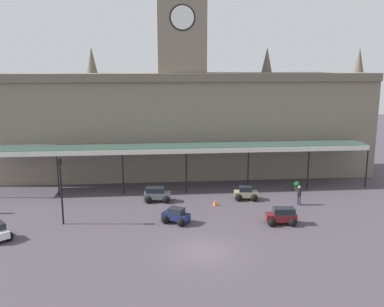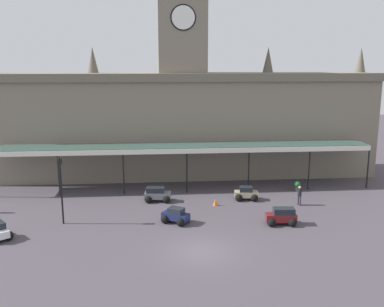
{
  "view_description": "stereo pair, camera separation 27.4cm",
  "coord_description": "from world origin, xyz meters",
  "px_view_note": "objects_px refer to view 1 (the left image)",
  "views": [
    {
      "loc": [
        -3.07,
        -25.47,
        11.82
      ],
      "look_at": [
        0.0,
        7.35,
        4.85
      ],
      "focal_mm": 40.38,
      "sensor_mm": 36.0,
      "label": 1
    },
    {
      "loc": [
        -2.8,
        -25.49,
        11.82
      ],
      "look_at": [
        0.0,
        7.35,
        4.85
      ],
      "focal_mm": 40.38,
      "sensor_mm": 36.0,
      "label": 2
    }
  ],
  "objects_px": {
    "pedestrian_beside_cars": "(299,195)",
    "car_navy_sedan": "(176,217)",
    "car_grey_estate": "(157,195)",
    "victorian_lamppost": "(61,183)",
    "car_maroon_estate": "(282,217)",
    "traffic_cone": "(215,202)",
    "planter_near_kerb": "(296,186)",
    "car_beige_sedan": "(246,194)"
  },
  "relations": [
    {
      "from": "car_maroon_estate",
      "to": "traffic_cone",
      "type": "distance_m",
      "value": 6.4
    },
    {
      "from": "car_grey_estate",
      "to": "pedestrian_beside_cars",
      "type": "bearing_deg",
      "value": -9.58
    },
    {
      "from": "pedestrian_beside_cars",
      "to": "victorian_lamppost",
      "type": "relative_size",
      "value": 0.32
    },
    {
      "from": "pedestrian_beside_cars",
      "to": "planter_near_kerb",
      "type": "xyz_separation_m",
      "value": [
        1.13,
        4.03,
        -0.42
      ]
    },
    {
      "from": "car_navy_sedan",
      "to": "traffic_cone",
      "type": "bearing_deg",
      "value": 46.91
    },
    {
      "from": "car_grey_estate",
      "to": "car_beige_sedan",
      "type": "relative_size",
      "value": 1.08
    },
    {
      "from": "car_grey_estate",
      "to": "pedestrian_beside_cars",
      "type": "relative_size",
      "value": 1.39
    },
    {
      "from": "car_navy_sedan",
      "to": "traffic_cone",
      "type": "relative_size",
      "value": 4.0
    },
    {
      "from": "car_maroon_estate",
      "to": "car_beige_sedan",
      "type": "xyz_separation_m",
      "value": [
        -1.39,
        6.01,
        -0.06
      ]
    },
    {
      "from": "car_beige_sedan",
      "to": "victorian_lamppost",
      "type": "height_order",
      "value": "victorian_lamppost"
    },
    {
      "from": "car_navy_sedan",
      "to": "car_maroon_estate",
      "type": "bearing_deg",
      "value": -7.14
    },
    {
      "from": "pedestrian_beside_cars",
      "to": "car_maroon_estate",
      "type": "bearing_deg",
      "value": -123.34
    },
    {
      "from": "car_grey_estate",
      "to": "car_navy_sedan",
      "type": "xyz_separation_m",
      "value": [
        1.35,
        -5.24,
        -0.06
      ]
    },
    {
      "from": "pedestrian_beside_cars",
      "to": "traffic_cone",
      "type": "bearing_deg",
      "value": 175.71
    },
    {
      "from": "pedestrian_beside_cars",
      "to": "car_grey_estate",
      "type": "bearing_deg",
      "value": 170.42
    },
    {
      "from": "car_maroon_estate",
      "to": "car_beige_sedan",
      "type": "relative_size",
      "value": 1.08
    },
    {
      "from": "car_maroon_estate",
      "to": "car_navy_sedan",
      "type": "distance_m",
      "value": 7.88
    },
    {
      "from": "car_navy_sedan",
      "to": "planter_near_kerb",
      "type": "xyz_separation_m",
      "value": [
        11.72,
        7.26,
        -0.01
      ]
    },
    {
      "from": "traffic_cone",
      "to": "car_maroon_estate",
      "type": "bearing_deg",
      "value": -47.77
    },
    {
      "from": "car_maroon_estate",
      "to": "traffic_cone",
      "type": "height_order",
      "value": "car_maroon_estate"
    },
    {
      "from": "car_maroon_estate",
      "to": "victorian_lamppost",
      "type": "distance_m",
      "value": 16.49
    },
    {
      "from": "pedestrian_beside_cars",
      "to": "victorian_lamppost",
      "type": "height_order",
      "value": "victorian_lamppost"
    },
    {
      "from": "car_beige_sedan",
      "to": "car_maroon_estate",
      "type": "bearing_deg",
      "value": -76.98
    },
    {
      "from": "pedestrian_beside_cars",
      "to": "car_navy_sedan",
      "type": "bearing_deg",
      "value": -163.04
    },
    {
      "from": "traffic_cone",
      "to": "planter_near_kerb",
      "type": "bearing_deg",
      "value": 23.13
    },
    {
      "from": "victorian_lamppost",
      "to": "planter_near_kerb",
      "type": "distance_m",
      "value": 21.37
    },
    {
      "from": "traffic_cone",
      "to": "planter_near_kerb",
      "type": "height_order",
      "value": "planter_near_kerb"
    },
    {
      "from": "car_beige_sedan",
      "to": "traffic_cone",
      "type": "relative_size",
      "value": 3.82
    },
    {
      "from": "car_maroon_estate",
      "to": "victorian_lamppost",
      "type": "relative_size",
      "value": 0.45
    },
    {
      "from": "traffic_cone",
      "to": "planter_near_kerb",
      "type": "distance_m",
      "value": 8.92
    },
    {
      "from": "victorian_lamppost",
      "to": "car_maroon_estate",
      "type": "bearing_deg",
      "value": -5.41
    },
    {
      "from": "pedestrian_beside_cars",
      "to": "victorian_lamppost",
      "type": "bearing_deg",
      "value": -171.99
    },
    {
      "from": "planter_near_kerb",
      "to": "car_grey_estate",
      "type": "bearing_deg",
      "value": -171.21
    },
    {
      "from": "car_beige_sedan",
      "to": "traffic_cone",
      "type": "distance_m",
      "value": 3.19
    },
    {
      "from": "car_grey_estate",
      "to": "car_navy_sedan",
      "type": "bearing_deg",
      "value": -75.58
    },
    {
      "from": "car_grey_estate",
      "to": "victorian_lamppost",
      "type": "height_order",
      "value": "victorian_lamppost"
    },
    {
      "from": "car_navy_sedan",
      "to": "pedestrian_beside_cars",
      "type": "relative_size",
      "value": 1.35
    },
    {
      "from": "car_grey_estate",
      "to": "traffic_cone",
      "type": "height_order",
      "value": "car_grey_estate"
    },
    {
      "from": "car_navy_sedan",
      "to": "victorian_lamppost",
      "type": "height_order",
      "value": "victorian_lamppost"
    },
    {
      "from": "car_maroon_estate",
      "to": "car_beige_sedan",
      "type": "distance_m",
      "value": 6.17
    },
    {
      "from": "car_grey_estate",
      "to": "car_maroon_estate",
      "type": "bearing_deg",
      "value": -34.17
    },
    {
      "from": "car_beige_sedan",
      "to": "victorian_lamppost",
      "type": "xyz_separation_m",
      "value": [
        -14.82,
        -4.48,
        2.68
      ]
    }
  ]
}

